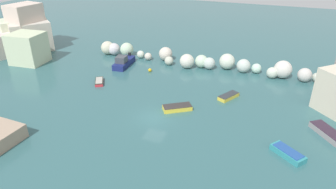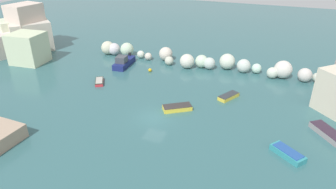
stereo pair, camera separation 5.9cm
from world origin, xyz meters
name	(u,v)px [view 2 (the right image)]	position (x,y,z in m)	size (l,w,h in m)	color
cove_water	(154,118)	(0.00, 0.00, 0.00)	(160.00, 160.00, 0.00)	#326064
cliff_headland_left	(22,36)	(-33.46, 14.16, 2.68)	(17.69, 18.93, 8.61)	beige
rock_breakwater	(204,61)	(1.08, 18.02, 1.12)	(40.25, 4.49, 2.71)	beige
channel_buoy	(150,70)	(-6.41, 12.95, 0.28)	(0.55, 0.55, 0.55)	gold
moored_boat_0	(328,133)	(18.88, 3.50, 0.34)	(3.75, 4.26, 0.68)	gray
moored_boat_1	(177,108)	(1.88, 2.83, 0.30)	(3.72, 3.19, 0.61)	yellow
moored_boat_2	(124,62)	(-11.56, 13.64, 0.68)	(2.47, 5.68, 1.96)	navy
moored_boat_3	(288,153)	(14.99, -1.81, 0.33)	(3.53, 3.17, 0.67)	teal
moored_boat_4	(99,81)	(-11.58, 6.19, 0.25)	(2.42, 3.02, 0.48)	red
moored_boat_5	(229,96)	(7.20, 8.29, 0.27)	(2.51, 3.33, 0.55)	gold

